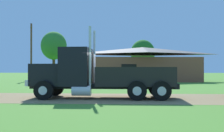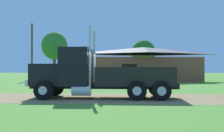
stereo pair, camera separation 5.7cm
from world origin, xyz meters
TOP-DOWN VIEW (x-y plane):
  - ground_plane at (0.00, 0.00)m, footprint 200.00×200.00m
  - dirt_track at (0.00, 0.00)m, footprint 120.00×5.63m
  - truck_foreground_white at (-0.41, -0.05)m, footprint 8.17×2.70m
  - shed_building at (3.03, 21.77)m, footprint 15.07×8.36m
  - utility_pole_near at (-12.81, 24.17)m, footprint 0.90×2.11m
  - tree_left at (-10.59, 28.16)m, footprint 4.03×4.03m
  - tree_mid at (3.69, 35.61)m, footprint 4.35×4.35m

SIDE VIEW (x-z plane):
  - ground_plane at x=0.00m, z-range 0.00..0.00m
  - dirt_track at x=0.00m, z-range 0.00..0.01m
  - truck_foreground_white at x=-0.41m, z-range -0.69..3.21m
  - shed_building at x=3.03m, z-range -0.08..4.40m
  - utility_pole_near at x=-12.81m, z-range 0.25..8.42m
  - tree_mid at x=3.69m, z-range 1.03..7.91m
  - tree_left at x=-10.59m, z-range 1.50..8.99m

